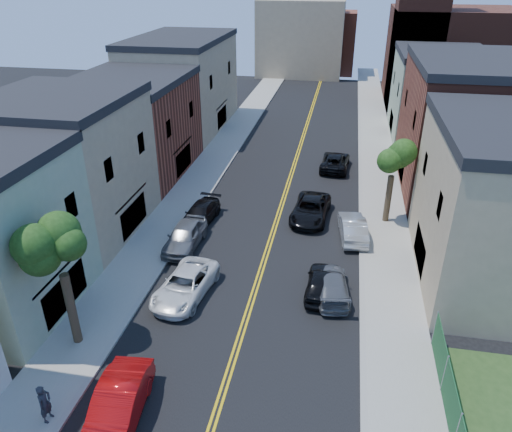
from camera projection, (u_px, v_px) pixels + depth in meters
The scene contains 25 objects.
sidewalk_left at pixel (213, 159), 46.84m from camera, with size 3.20×100.00×0.15m, color gray.
sidewalk_right at pixel (380, 171), 44.27m from camera, with size 3.20×100.00×0.15m, color gray.
curb_left at pixel (231, 161), 46.56m from camera, with size 0.30×100.00×0.15m, color gray.
curb_right at pixel (360, 169), 44.56m from camera, with size 0.30×100.00×0.15m, color gray.
bldg_left_tan_near at pixel (66, 170), 32.71m from camera, with size 9.00×10.00×9.00m, color #998466.
bldg_left_brick at pixel (133, 129), 42.53m from camera, with size 9.00×12.00×8.00m, color brown.
bldg_left_tan_far at pixel (182, 86), 54.39m from camera, with size 9.00×16.00×9.50m, color #998466.
bldg_right_tan at pixel (510, 211), 27.29m from camera, with size 9.00×12.00×9.00m, color #998466.
bldg_right_brick at pixel (464, 129), 39.26m from camera, with size 9.00×14.00×10.00m, color brown.
bldg_right_palegrn at pixel (438, 97), 51.81m from camera, with size 9.00×12.00×8.50m, color gray.
church at pixel (443, 48), 63.18m from camera, with size 16.20×14.20×22.60m.
backdrop_left at pixel (300, 39), 80.08m from camera, with size 14.00×8.00×12.00m, color #998466.
backdrop_center at pixel (325, 42), 83.37m from camera, with size 10.00×8.00×10.00m, color brown.
tree_left_mid at pixel (54, 228), 21.17m from camera, with size 5.20×5.20×9.29m.
tree_right_far at pixel (396, 148), 32.93m from camera, with size 4.40×4.40×8.03m.
red_sedan at pixel (117, 407), 19.65m from camera, with size 1.77×5.07×1.67m, color #B60C0D.
white_pickup at pixel (185, 285), 27.32m from camera, with size 2.44×5.29×1.47m, color silver.
grey_car_left at pixel (185, 236), 32.09m from camera, with size 1.97×4.90×1.67m, color slate.
black_car_left at pixel (200, 214), 35.23m from camera, with size 1.92×4.73×1.37m, color black.
grey_car_right at pixel (331, 285), 27.45m from camera, with size 1.90×4.68×1.36m, color #53555A.
black_car_right at pixel (321, 283), 27.55m from camera, with size 1.71×4.24×1.44m, color black.
silver_car_right at pixel (353, 228), 33.21m from camera, with size 1.64×4.71×1.55m, color #A7ABAF.
dark_car_right_far at pixel (335, 161), 44.58m from camera, with size 2.40×5.22×1.45m, color black.
black_suv_lane at pixel (311, 209), 35.74m from camera, with size 2.53×5.48×1.52m, color black.
pedestrian_left at pixel (45, 404), 19.54m from camera, with size 0.66×0.43×1.80m, color #24252B.
Camera 1 is at (4.26, -2.57, 16.84)m, focal length 33.80 mm.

